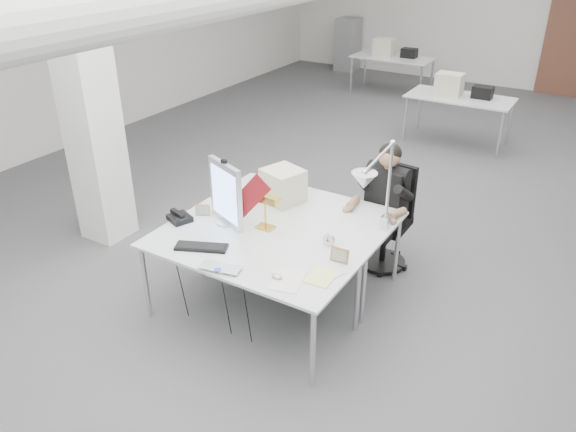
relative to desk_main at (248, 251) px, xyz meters
The scene contains 23 objects.
room_shell 2.80m from the desk_main, 89.21° to the left, with size 10.04×14.04×3.24m.
desk_main is the anchor object (origin of this frame).
desk_second 0.90m from the desk_main, 90.00° to the left, with size 1.80×0.90×0.03m, color silver.
bg_desk_a 5.50m from the desk_main, 87.92° to the left, with size 1.60×0.80×0.03m, color silver.
bg_desk_b 7.91m from the desk_main, 103.16° to the left, with size 1.60×0.80×0.03m, color silver.
filing_cabinet 9.80m from the desk_main, 110.93° to the left, with size 0.45×0.55×1.20m, color gray.
office_chair 1.64m from the desk_main, 67.60° to the left, with size 0.57×0.57×1.17m, color black, non-canonical shape.
seated_person 1.59m from the desk_main, 66.91° to the left, with size 0.52×0.65×0.97m, color black, non-canonical shape.
monitor 0.61m from the desk_main, 145.54° to the left, with size 0.47×0.05×0.58m, color silver.
pennant 0.47m from the desk_main, 119.73° to the left, with size 0.43×0.01×0.18m, color maroon.
keyboard 0.39m from the desk_main, 153.11° to the right, with size 0.44×0.15×0.02m, color black.
laptop 0.41m from the desk_main, 90.69° to the right, with size 0.33×0.21×0.03m, color silver.
mouse 0.49m from the desk_main, 28.25° to the right, with size 0.09×0.06×0.04m, color #AEAFB3.
bankers_lamp 0.44m from the desk_main, 101.57° to the left, with size 0.31×0.13×0.36m, color gold, non-canonical shape.
desk_phone 0.84m from the desk_main, behind, with size 0.20×0.18×0.05m, color black.
picture_frame_left 0.78m from the desk_main, 157.34° to the left, with size 0.13×0.01×0.11m, color #B08A4C.
picture_frame_right 0.77m from the desk_main, 17.75° to the left, with size 0.15×0.01×0.12m, color #AD754A.
desk_clock 0.68m from the desk_main, 38.16° to the left, with size 0.10×0.10×0.03m, color #BBBBC0.
paper_stack_a 0.56m from the desk_main, 22.11° to the right, with size 0.22×0.31×0.01m, color silver.
paper_stack_b 0.71m from the desk_main, ahead, with size 0.19×0.27×0.01m, color #EEEC8E.
paper_stack_c 0.74m from the desk_main, ahead, with size 0.21×0.14×0.01m, color silver.
beige_monitor 0.98m from the desk_main, 104.02° to the left, with size 0.35×0.33×0.33m, color beige.
architect_lamp 1.16m from the desk_main, 40.10° to the left, with size 0.22×0.65×0.83m, color silver, non-canonical shape.
Camera 1 is at (2.35, -5.74, 3.17)m, focal length 35.00 mm.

